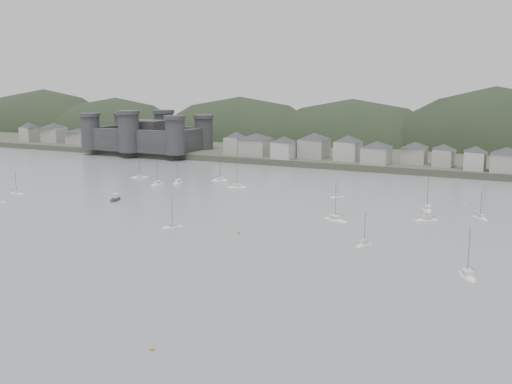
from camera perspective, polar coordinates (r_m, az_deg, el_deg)
The scene contains 9 objects.
ground at distance 127.50m, azimuth -15.45°, elevation -8.14°, with size 900.00×900.00×0.00m, color slate.
far_shore_land at distance 394.51m, azimuth 14.52°, elevation 4.54°, with size 900.00×250.00×3.00m, color #383D2D.
forested_ridge at distance 370.15m, azimuth 14.32°, elevation 2.19°, with size 851.55×103.94×102.57m.
castle at distance 337.56m, azimuth -10.33°, elevation 5.38°, with size 66.00×43.00×20.00m.
waterfront_town at distance 275.88m, azimuth 19.91°, elevation 3.34°, with size 451.48×28.46×12.92m.
sailboat_lead at distance 188.97m, azimuth 20.57°, elevation -2.34°, with size 5.95×5.85×8.68m.
moored_fleet at distance 195.20m, azimuth -10.91°, elevation -1.46°, with size 258.11×146.94×13.18m.
motor_launch_far at distance 210.14m, azimuth -13.26°, elevation -0.68°, with size 5.64×8.45×3.90m.
mooring_buoys at distance 163.10m, azimuth -1.40°, elevation -3.63°, with size 193.70×138.94×0.70m.
Camera 1 is at (82.21, -88.94, 39.83)m, focal length 41.98 mm.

